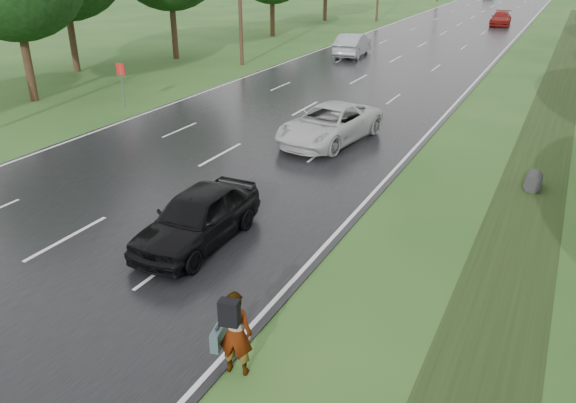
# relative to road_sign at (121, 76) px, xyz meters

# --- Properties ---
(ground) EXTENTS (220.00, 220.00, 0.00)m
(ground) POSITION_rel_road_sign_xyz_m (8.50, -12.00, -1.64)
(ground) COLOR #254F1C
(ground) RESTS_ON ground
(road) EXTENTS (14.00, 180.00, 0.04)m
(road) POSITION_rel_road_sign_xyz_m (8.50, 33.00, -1.62)
(road) COLOR black
(road) RESTS_ON ground
(edge_stripe_east) EXTENTS (0.12, 180.00, 0.01)m
(edge_stripe_east) POSITION_rel_road_sign_xyz_m (15.25, 33.00, -1.60)
(edge_stripe_east) COLOR silver
(edge_stripe_east) RESTS_ON road
(edge_stripe_west) EXTENTS (0.12, 180.00, 0.01)m
(edge_stripe_west) POSITION_rel_road_sign_xyz_m (1.75, 33.00, -1.60)
(edge_stripe_west) COLOR silver
(edge_stripe_west) RESTS_ON road
(center_line) EXTENTS (0.12, 180.00, 0.01)m
(center_line) POSITION_rel_road_sign_xyz_m (8.50, 33.00, -1.60)
(center_line) COLOR silver
(center_line) RESTS_ON road
(drainage_ditch) EXTENTS (2.20, 120.00, 0.56)m
(drainage_ditch) POSITION_rel_road_sign_xyz_m (20.00, 6.71, -1.61)
(drainage_ditch) COLOR black
(drainage_ditch) RESTS_ON ground
(road_sign) EXTENTS (0.50, 0.06, 2.30)m
(road_sign) POSITION_rel_road_sign_xyz_m (0.00, 0.00, 0.00)
(road_sign) COLOR slate
(road_sign) RESTS_ON ground
(pedestrian) EXTENTS (0.92, 0.70, 1.83)m
(pedestrian) POSITION_rel_road_sign_xyz_m (15.68, -14.54, -0.70)
(pedestrian) COLOR #A5998C
(pedestrian) RESTS_ON ground
(white_pickup) EXTENTS (3.36, 5.88, 1.54)m
(white_pickup) POSITION_rel_road_sign_xyz_m (11.73, -0.49, -0.83)
(white_pickup) COLOR #BABABA
(white_pickup) RESTS_ON road
(dark_sedan) EXTENTS (1.92, 4.61, 1.56)m
(dark_sedan) POSITION_rel_road_sign_xyz_m (12.00, -10.50, -0.82)
(dark_sedan) COLOR black
(dark_sedan) RESTS_ON road
(silver_sedan) EXTENTS (2.32, 5.30, 1.69)m
(silver_sedan) POSITION_rel_road_sign_xyz_m (5.11, 19.82, -0.75)
(silver_sedan) COLOR gray
(silver_sedan) RESTS_ON road
(far_car_red) EXTENTS (2.22, 4.98, 1.42)m
(far_car_red) POSITION_rel_road_sign_xyz_m (12.58, 45.19, -0.89)
(far_car_red) COLOR maroon
(far_car_red) RESTS_ON road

